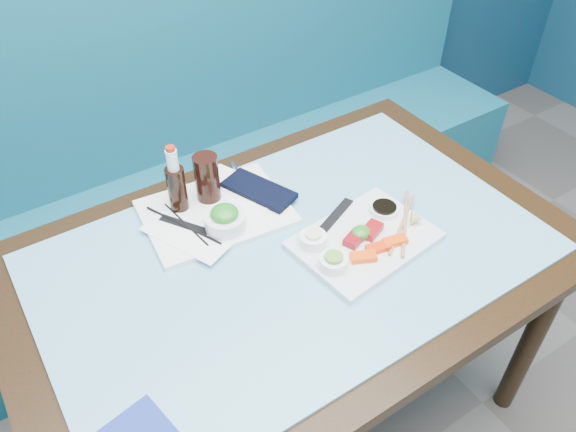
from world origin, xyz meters
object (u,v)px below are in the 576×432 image
serving_tray (216,212)px  seaweed_bowl (225,221)px  booth_bench (173,192)px  cola_bottle_body (177,191)px  sashimi_plate (364,240)px  dining_table (293,276)px  cola_glass (207,178)px

serving_tray → seaweed_bowl: bearing=-91.9°
seaweed_bowl → booth_bench: bearing=81.2°
serving_tray → cola_bottle_body: cola_bottle_body is taller
sashimi_plate → serving_tray: bearing=124.0°
dining_table → seaweed_bowl: (-0.11, 0.15, 0.13)m
dining_table → sashimi_plate: 0.21m
dining_table → cola_glass: 0.34m
booth_bench → dining_table: (0.00, -0.84, 0.29)m
booth_bench → cola_bottle_body: (-0.17, -0.55, 0.45)m
dining_table → sashimi_plate: bearing=-24.1°
booth_bench → cola_glass: size_ratio=22.11×
booth_bench → seaweed_bowl: (-0.11, -0.68, 0.42)m
seaweed_bowl → cola_bottle_body: cola_bottle_body is taller
sashimi_plate → cola_glass: bearing=118.3°
booth_bench → sashimi_plate: (0.16, -0.91, 0.39)m
sashimi_plate → seaweed_bowl: size_ratio=3.23×
booth_bench → cola_glass: 0.73m
sashimi_plate → cola_glass: (-0.25, 0.36, 0.07)m
sashimi_plate → serving_tray: 0.40m
booth_bench → dining_table: size_ratio=2.14×
serving_tray → seaweed_bowl: (-0.01, -0.07, 0.03)m
dining_table → serving_tray: 0.27m
sashimi_plate → seaweed_bowl: seaweed_bowl is taller
serving_tray → cola_bottle_body: 0.12m
serving_tray → cola_glass: cola_glass is taller
cola_glass → cola_bottle_body: bearing=176.1°
dining_table → cola_glass: cola_glass is taller
seaweed_bowl → cola_bottle_body: 0.15m
booth_bench → dining_table: 0.89m
booth_bench → cola_glass: booth_bench is taller
dining_table → serving_tray: (-0.10, 0.23, 0.10)m
sashimi_plate → seaweed_bowl: (-0.27, 0.23, 0.03)m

